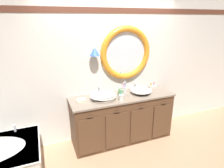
{
  "coord_description": "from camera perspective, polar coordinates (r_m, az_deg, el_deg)",
  "views": [
    {
      "loc": [
        -1.24,
        -2.64,
        2.2
      ],
      "look_at": [
        -0.1,
        0.25,
        1.13
      ],
      "focal_mm": 30.82,
      "sensor_mm": 36.0,
      "label": 1
    }
  ],
  "objects": [
    {
      "name": "back_wall_assembly",
      "position": [
        3.57,
        -0.08,
        4.85
      ],
      "size": [
        6.4,
        0.26,
        2.6
      ],
      "color": "silver",
      "rests_on": "ground_plane"
    },
    {
      "name": "toiletry_basket",
      "position": [
        3.91,
        11.89,
        -0.69
      ],
      "size": [
        0.16,
        0.08,
        0.11
      ],
      "color": "beige",
      "rests_on": "vanity_counter"
    },
    {
      "name": "soap_dispenser",
      "position": [
        3.42,
        2.44,
        -2.35
      ],
      "size": [
        0.07,
        0.07,
        0.17
      ],
      "color": "#6BAD66",
      "rests_on": "vanity_counter"
    },
    {
      "name": "vanity_counter",
      "position": [
        3.64,
        2.93,
        -9.9
      ],
      "size": [
        1.88,
        0.62,
        0.88
      ],
      "color": "brown",
      "rests_on": "ground_plane"
    },
    {
      "name": "ground_plane",
      "position": [
        3.65,
        3.11,
        -18.08
      ],
      "size": [
        14.0,
        14.0,
        0.0
      ],
      "primitive_type": "plane",
      "color": "tan"
    },
    {
      "name": "sink_basin_left",
      "position": [
        3.28,
        -2.61,
        -3.43
      ],
      "size": [
        0.45,
        0.45,
        0.14
      ],
      "color": "white",
      "rests_on": "vanity_counter"
    },
    {
      "name": "toothbrush_holder_right",
      "position": [
        3.59,
        3.68,
        -1.57
      ],
      "size": [
        0.09,
        0.09,
        0.22
      ],
      "color": "silver",
      "rests_on": "vanity_counter"
    },
    {
      "name": "faucet_set_right",
      "position": [
        3.76,
        6.86,
        -0.78
      ],
      "size": [
        0.24,
        0.13,
        0.14
      ],
      "color": "silver",
      "rests_on": "vanity_counter"
    },
    {
      "name": "folded_hand_towel",
      "position": [
        3.23,
        -9.05,
        -4.9
      ],
      "size": [
        0.15,
        0.12,
        0.05
      ],
      "color": "beige",
      "rests_on": "vanity_counter"
    },
    {
      "name": "sink_basin_right",
      "position": [
        3.57,
        8.64,
        -1.89
      ],
      "size": [
        0.38,
        0.38,
        0.12
      ],
      "color": "white",
      "rests_on": "vanity_counter"
    },
    {
      "name": "faucet_set_left",
      "position": [
        3.49,
        -3.87,
        -2.17
      ],
      "size": [
        0.23,
        0.13,
        0.16
      ],
      "color": "silver",
      "rests_on": "vanity_counter"
    },
    {
      "name": "toothbrush_holder_left",
      "position": [
        3.25,
        2.82,
        -3.9
      ],
      "size": [
        0.09,
        0.09,
        0.2
      ],
      "color": "white",
      "rests_on": "vanity_counter"
    }
  ]
}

